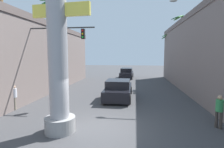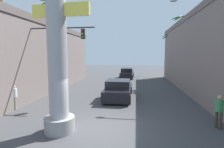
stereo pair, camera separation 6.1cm
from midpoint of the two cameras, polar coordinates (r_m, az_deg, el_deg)
The scene contains 14 objects.
ground_plane at distance 18.44m, azimuth 1.98°, elevation -4.90°, with size 86.98×86.98×0.00m, color #424244.
building_left at distance 18.27m, azimuth -31.52°, elevation 4.50°, with size 7.78×24.55×6.57m.
neon_sign_pole at distance 8.23m, azimuth -17.69°, elevation 13.57°, with size 3.01×1.39×10.59m.
street_lamp at distance 14.53m, azimuth 26.43°, elevation 10.01°, with size 2.67×0.28×7.76m.
traffic_light_mast at distance 13.89m, azimuth -21.33°, elevation 7.67°, with size 5.69×0.32×5.58m.
car_lead at distance 14.42m, azimuth 2.00°, elevation -5.17°, with size 2.13×4.95×1.56m.
car_far at distance 27.26m, azimuth 4.74°, elevation 0.24°, with size 2.07×4.82×1.56m.
palm_tree_far_right at distance 28.43m, azimuth 18.59°, elevation 6.93°, with size 3.12×3.10×6.92m.
palm_tree_mid_right at distance 21.72m, azimuth 21.77°, elevation 10.08°, with size 2.39×2.27×8.09m.
palm_tree_mid_left at distance 19.98m, azimuth -19.11°, elevation 12.31°, with size 2.59×2.45×9.34m.
palm_tree_near_left at distance 14.37m, azimuth -32.78°, elevation 14.41°, with size 2.61×2.61×9.30m.
pedestrian_by_sign at distance 10.00m, azimuth 31.48°, elevation -9.75°, with size 0.48×0.48×1.63m.
pedestrian_curb_left at distance 13.00m, azimuth -29.43°, elevation -6.13°, with size 0.48×0.48×1.63m.
pedestrian_far_left at distance 24.09m, azimuth -12.32°, elevation -0.12°, with size 0.40×0.40×1.66m.
Camera 1 is at (1.71, -8.02, 3.54)m, focal length 28.00 mm.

